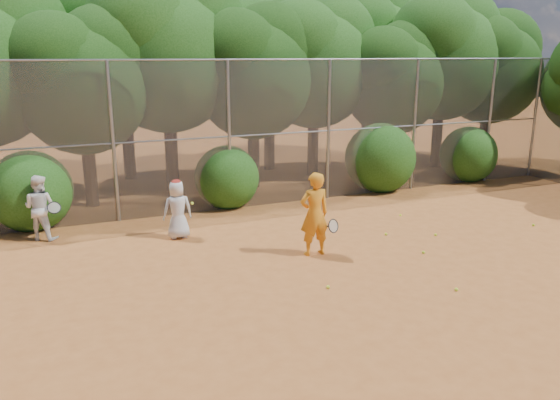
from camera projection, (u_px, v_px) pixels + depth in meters
name	position (u px, v px, depth m)	size (l,w,h in m)	color
ground	(382.00, 283.00, 10.15)	(80.00, 80.00, 0.00)	#A15724
fence_back	(260.00, 133.00, 14.92)	(20.05, 0.09, 4.03)	gray
tree_2	(83.00, 75.00, 14.52)	(3.99, 3.47, 5.47)	black
tree_3	(168.00, 45.00, 16.16)	(4.89, 4.26, 6.70)	black
tree_4	(254.00, 67.00, 16.72)	(4.19, 3.64, 5.73)	black
tree_5	(315.00, 57.00, 18.30)	(4.51, 3.92, 6.17)	black
tree_6	(394.00, 75.00, 18.49)	(3.86, 3.36, 5.29)	black
tree_7	(444.00, 50.00, 19.77)	(4.77, 4.14, 6.53)	black
tree_8	(491.00, 63.00, 20.37)	(4.25, 3.70, 5.82)	black
tree_10	(123.00, 38.00, 17.68)	(5.15, 4.48, 7.06)	black
tree_11	(270.00, 53.00, 19.32)	(4.64, 4.03, 6.35)	black
tree_12	(370.00, 44.00, 21.46)	(5.02, 4.37, 6.88)	black
bush_0	(30.00, 188.00, 13.24)	(2.00, 2.00, 2.00)	#1B4A12
bush_1	(227.00, 174.00, 15.15)	(1.80, 1.80, 1.80)	#1B4A12
bush_2	(380.00, 155.00, 16.98)	(2.20, 2.20, 2.20)	#1B4A12
bush_3	(468.00, 152.00, 18.34)	(1.90, 1.90, 1.90)	#1B4A12
player_yellow	(314.00, 214.00, 11.41)	(0.84, 0.52, 1.79)	orange
player_teen	(178.00, 209.00, 12.51)	(0.67, 0.46, 1.39)	silver
player_white	(40.00, 208.00, 12.40)	(0.93, 0.87, 1.51)	white
ball_0	(423.00, 252.00, 11.66)	(0.07, 0.07, 0.07)	#D2F02B
ball_1	(386.00, 234.00, 12.84)	(0.07, 0.07, 0.07)	#D2F02B
ball_2	(456.00, 290.00, 9.81)	(0.07, 0.07, 0.07)	#D2F02B
ball_3	(533.00, 225.00, 13.52)	(0.07, 0.07, 0.07)	#D2F02B
ball_4	(328.00, 287.00, 9.92)	(0.07, 0.07, 0.07)	#D2F02B
ball_5	(400.00, 215.00, 14.36)	(0.07, 0.07, 0.07)	#D2F02B
ball_6	(436.00, 235.00, 12.80)	(0.07, 0.07, 0.07)	#D2F02B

